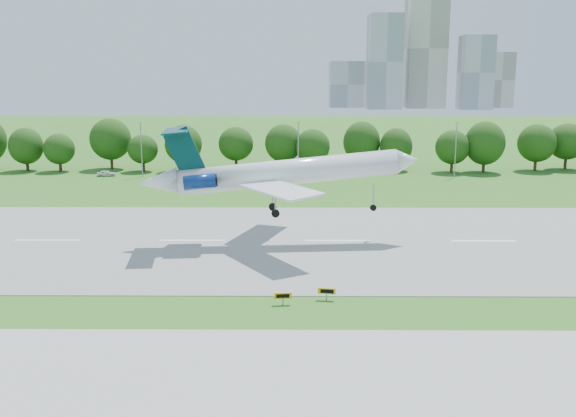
# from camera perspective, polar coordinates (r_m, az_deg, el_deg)

# --- Properties ---
(ground) EXTENTS (600.00, 600.00, 0.00)m
(ground) POSITION_cam_1_polar(r_m,az_deg,el_deg) (65.80, -11.84, -8.37)
(ground) COLOR #32681B
(ground) RESTS_ON ground
(runway) EXTENTS (400.00, 45.00, 0.08)m
(runway) POSITION_cam_1_polar(r_m,az_deg,el_deg) (89.27, -8.49, -2.86)
(runway) COLOR gray
(runway) RESTS_ON ground
(taxiway) EXTENTS (400.00, 23.00, 0.08)m
(taxiway) POSITION_cam_1_polar(r_m,az_deg,el_deg) (49.81, -16.33, -15.39)
(taxiway) COLOR #ADADA8
(taxiway) RESTS_ON ground
(tree_line) EXTENTS (288.40, 8.40, 10.40)m
(tree_line) POSITION_cam_1_polar(r_m,az_deg,el_deg) (153.80, -4.74, 5.68)
(tree_line) COLOR #382314
(tree_line) RESTS_ON ground
(light_poles) EXTENTS (175.90, 0.25, 12.19)m
(light_poles) POSITION_cam_1_polar(r_m,az_deg,el_deg) (144.15, -6.09, 5.31)
(light_poles) COLOR gray
(light_poles) RESTS_ON ground
(skyline) EXTENTS (127.00, 52.00, 80.00)m
(skyline) POSITION_cam_1_polar(r_m,az_deg,el_deg) (459.19, 11.56, 12.54)
(skyline) COLOR #B2B2B7
(skyline) RESTS_ON ground
(airliner) EXTENTS (37.75, 27.22, 12.01)m
(airliner) POSITION_cam_1_polar(r_m,az_deg,el_deg) (86.09, -1.20, 3.22)
(airliner) COLOR white
(airliner) RESTS_ON ground
(taxi_sign_centre) EXTENTS (1.81, 0.48, 1.27)m
(taxi_sign_centre) POSITION_cam_1_polar(r_m,az_deg,el_deg) (65.55, 3.46, -7.35)
(taxi_sign_centre) COLOR gray
(taxi_sign_centre) RESTS_ON ground
(taxi_sign_right) EXTENTS (1.78, 0.38, 1.24)m
(taxi_sign_right) POSITION_cam_1_polar(r_m,az_deg,el_deg) (64.16, -0.45, -7.77)
(taxi_sign_right) COLOR gray
(taxi_sign_right) RESTS_ON ground
(service_vehicle_b) EXTENTS (4.28, 2.38, 1.38)m
(service_vehicle_b) POSITION_cam_1_polar(r_m,az_deg,el_deg) (150.52, -15.84, 3.03)
(service_vehicle_b) COLOR silver
(service_vehicle_b) RESTS_ON ground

